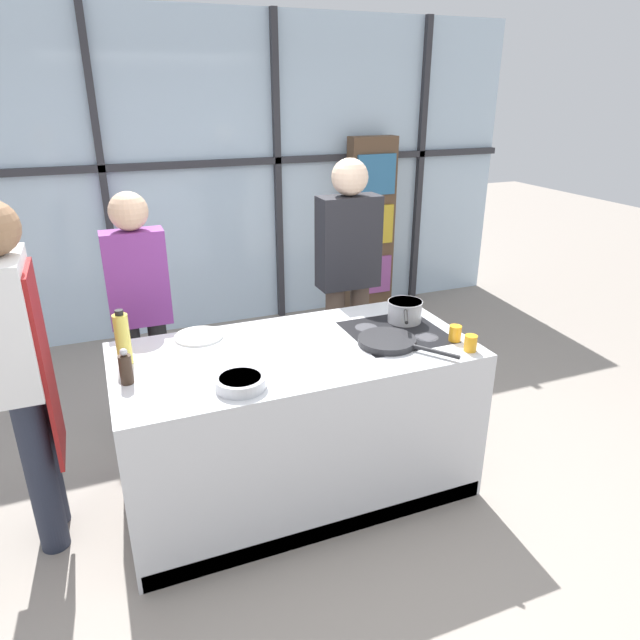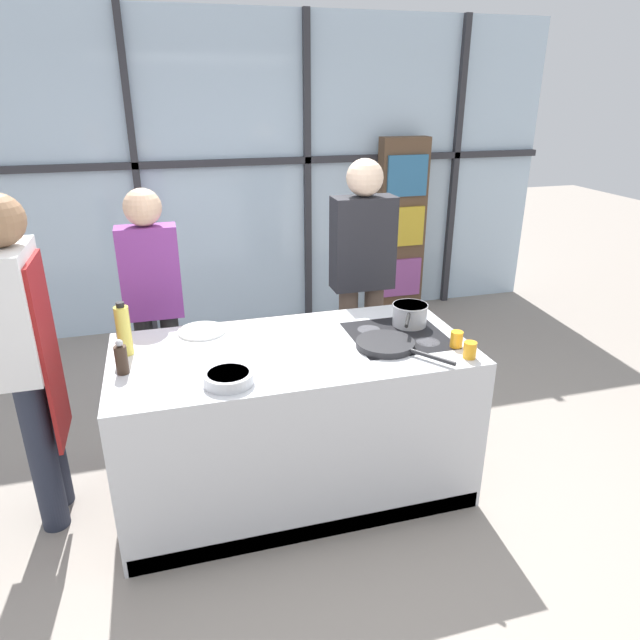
# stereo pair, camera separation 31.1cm
# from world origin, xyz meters

# --- Properties ---
(ground_plane) EXTENTS (18.00, 18.00, 0.00)m
(ground_plane) POSITION_xyz_m (0.00, 0.00, 0.00)
(ground_plane) COLOR gray
(back_window_wall) EXTENTS (6.40, 0.10, 2.80)m
(back_window_wall) POSITION_xyz_m (0.00, 2.66, 1.40)
(back_window_wall) COLOR silver
(back_window_wall) RESTS_ON ground_plane
(bookshelf) EXTENTS (0.47, 0.19, 1.74)m
(bookshelf) POSITION_xyz_m (1.69, 2.48, 0.87)
(bookshelf) COLOR brown
(bookshelf) RESTS_ON ground_plane
(demo_island) EXTENTS (1.88, 0.92, 0.89)m
(demo_island) POSITION_xyz_m (0.00, -0.00, 0.44)
(demo_island) COLOR silver
(demo_island) RESTS_ON ground_plane
(chef) EXTENTS (0.24, 0.43, 1.74)m
(chef) POSITION_xyz_m (-1.30, 0.12, 1.00)
(chef) COLOR #232838
(chef) RESTS_ON ground_plane
(spectator_far_left) EXTENTS (0.36, 0.23, 1.62)m
(spectator_far_left) POSITION_xyz_m (-0.70, 0.87, 0.95)
(spectator_far_left) COLOR black
(spectator_far_left) RESTS_ON ground_plane
(spectator_center_left) EXTENTS (0.42, 0.24, 1.75)m
(spectator_center_left) POSITION_xyz_m (0.70, 0.87, 1.01)
(spectator_center_left) COLOR #47382D
(spectator_center_left) RESTS_ON ground_plane
(frying_pan) EXTENTS (0.40, 0.50, 0.04)m
(frying_pan) POSITION_xyz_m (0.48, -0.13, 0.91)
(frying_pan) COLOR #232326
(frying_pan) RESTS_ON demo_island
(saucepan) EXTENTS (0.24, 0.35, 0.13)m
(saucepan) POSITION_xyz_m (0.73, 0.12, 0.95)
(saucepan) COLOR silver
(saucepan) RESTS_ON demo_island
(white_plate) EXTENTS (0.27, 0.27, 0.01)m
(white_plate) POSITION_xyz_m (-0.44, 0.34, 0.89)
(white_plate) COLOR white
(white_plate) RESTS_ON demo_island
(mixing_bowl) EXTENTS (0.24, 0.24, 0.06)m
(mixing_bowl) POSITION_xyz_m (-0.37, -0.30, 0.92)
(mixing_bowl) COLOR silver
(mixing_bowl) RESTS_ON demo_island
(oil_bottle) EXTENTS (0.07, 0.07, 0.28)m
(oil_bottle) POSITION_xyz_m (-0.84, 0.16, 1.02)
(oil_bottle) COLOR #E0CC4C
(oil_bottle) RESTS_ON demo_island
(pepper_grinder) EXTENTS (0.06, 0.06, 0.18)m
(pepper_grinder) POSITION_xyz_m (-0.85, -0.06, 0.96)
(pepper_grinder) COLOR #332319
(pepper_grinder) RESTS_ON demo_island
(juice_glass_near) EXTENTS (0.07, 0.07, 0.09)m
(juice_glass_near) POSITION_xyz_m (0.84, -0.36, 0.93)
(juice_glass_near) COLOR orange
(juice_glass_near) RESTS_ON demo_island
(juice_glass_far) EXTENTS (0.07, 0.07, 0.09)m
(juice_glass_far) POSITION_xyz_m (0.84, -0.22, 0.93)
(juice_glass_far) COLOR orange
(juice_glass_far) RESTS_ON demo_island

